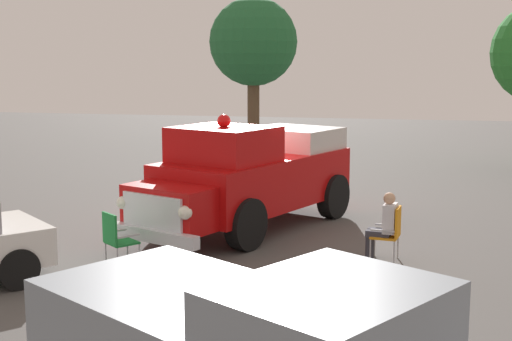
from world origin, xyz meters
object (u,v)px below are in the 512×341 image
Objects in this scene: spectator_seated at (384,224)px; traffic_cone at (315,179)px; vintage_fire_truck at (250,175)px; lawn_chair_by_car at (116,236)px; oak_tree_left at (253,43)px; lawn_chair_near_truck at (391,230)px.

traffic_cone is at bearing -161.85° from spectator_seated.
vintage_fire_truck reaches higher than lawn_chair_by_car.
oak_tree_left reaches higher than traffic_cone.
oak_tree_left is at bearing -158.31° from traffic_cone.
vintage_fire_truck is 9.96× the size of traffic_cone.
lawn_chair_by_car is 19.57m from oak_tree_left.
vintage_fire_truck is 3.90m from lawn_chair_by_car.
lawn_chair_by_car is at bearing -71.34° from spectator_seated.
vintage_fire_truck is 5.07m from traffic_cone.
vintage_fire_truck is 3.73m from lawn_chair_near_truck.
lawn_chair_near_truck is 1.61× the size of traffic_cone.
oak_tree_left is (-17.53, -6.49, 3.75)m from spectator_seated.
traffic_cone is (-8.42, 2.40, -0.28)m from lawn_chair_by_car.
lawn_chair_near_truck is 5.02m from lawn_chair_by_car.
vintage_fire_truck is 0.99× the size of oak_tree_left.
vintage_fire_truck is 4.90× the size of spectator_seated.
lawn_chair_near_truck is at bearing 81.97° from spectator_seated.
oak_tree_left is at bearing -159.32° from lawn_chair_near_truck.
traffic_cone is (-6.87, -2.38, -0.28)m from lawn_chair_near_truck.
lawn_chair_by_car is 8.76m from traffic_cone.
spectator_seated is at bearing 108.66° from lawn_chair_by_car.
vintage_fire_truck is at bearing -8.74° from traffic_cone.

